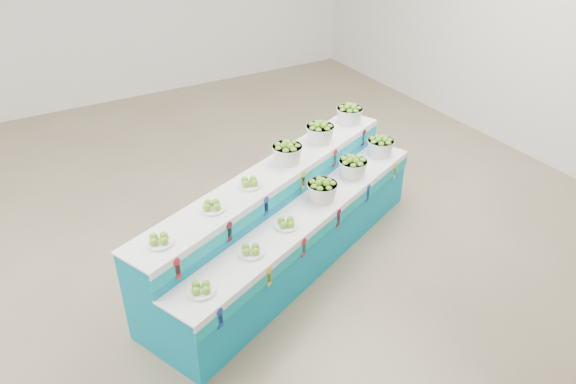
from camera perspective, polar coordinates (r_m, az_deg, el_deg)
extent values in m
plane|color=#726149|center=(6.34, -7.79, -5.93)|extent=(10.00, 10.00, 0.00)
cylinder|color=white|center=(4.68, -9.08, -9.85)|extent=(0.31, 0.31, 0.10)
cylinder|color=white|center=(5.04, -3.88, -6.00)|extent=(0.31, 0.31, 0.10)
cylinder|color=white|center=(5.37, -0.18, -3.20)|extent=(0.31, 0.31, 0.10)
cylinder|color=white|center=(4.78, -13.31, -4.82)|extent=(0.31, 0.31, 0.10)
cylinder|color=white|center=(5.12, -7.92, -1.42)|extent=(0.31, 0.31, 0.10)
cylinder|color=white|center=(5.45, -4.04, 1.05)|extent=(0.31, 0.31, 0.10)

